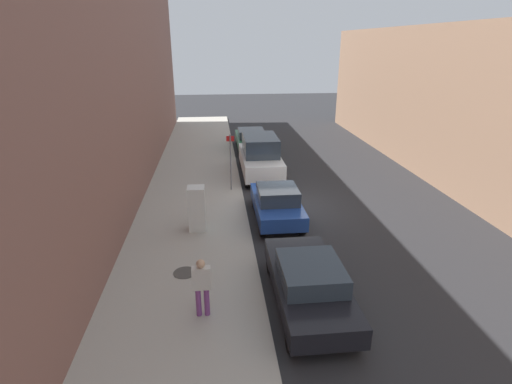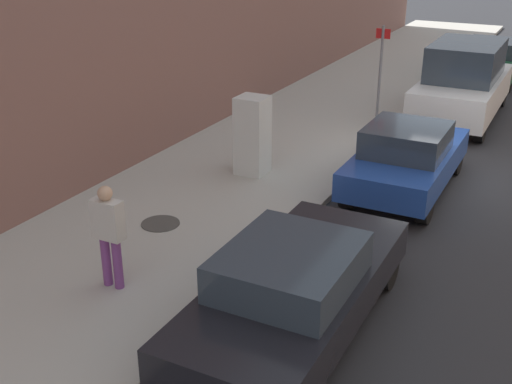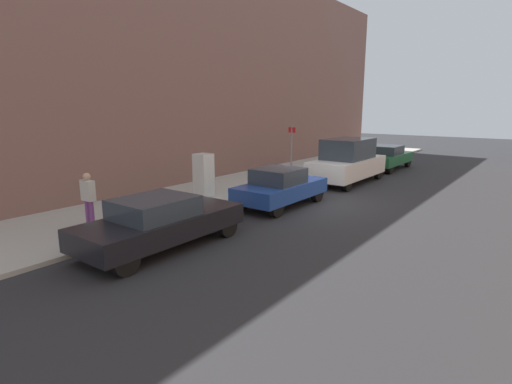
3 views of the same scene
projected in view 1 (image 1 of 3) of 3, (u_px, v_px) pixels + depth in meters
ground_plane at (289, 206)px, 17.47m from camera, size 80.00×80.00×0.00m
sidewalk_slab at (193, 209)px, 17.04m from camera, size 4.52×44.00×0.12m
building_facade_near at (102, 79)px, 14.84m from camera, size 1.54×39.60×10.91m
building_facade_across at (489, 116)px, 16.95m from camera, size 1.79×37.40×7.58m
discarded_refrigerator at (197, 209)px, 14.75m from camera, size 0.63×0.62×1.69m
manhole_cover at (185, 273)px, 12.20m from camera, size 0.70×0.70×0.02m
street_sign_post at (231, 159)px, 18.58m from camera, size 0.36×0.07×2.67m
pedestrian_walking_far at (202, 284)px, 10.01m from camera, size 0.47×0.22×1.62m
parked_sedan_dark at (309, 282)px, 10.68m from camera, size 1.81×4.52×1.38m
parked_hatchback_blue at (277, 203)px, 15.90m from camera, size 1.74×3.98×1.43m
parked_van_white at (260, 156)px, 21.20m from camera, size 1.98×4.92×2.13m
parked_sedan_green at (251, 139)px, 26.30m from camera, size 1.86×4.42×1.41m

